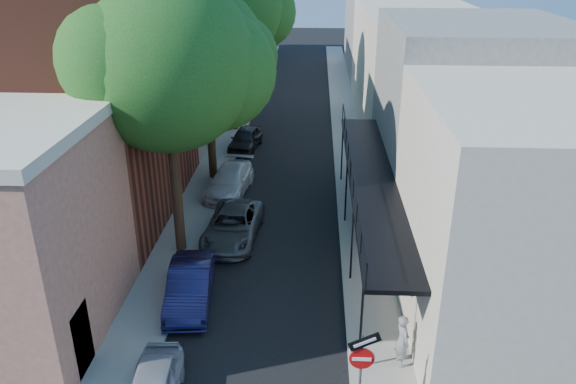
# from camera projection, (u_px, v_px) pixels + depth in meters

# --- Properties ---
(road_surface) EXTENTS (6.00, 64.00, 0.01)m
(road_surface) POSITION_uv_depth(u_px,v_px,m) (291.00, 119.00, 42.14)
(road_surface) COLOR black
(road_surface) RESTS_ON ground
(sidewalk_left) EXTENTS (2.00, 64.00, 0.12)m
(sidewalk_left) POSITION_uv_depth(u_px,v_px,m) (238.00, 117.00, 42.30)
(sidewalk_left) COLOR gray
(sidewalk_left) RESTS_ON ground
(sidewalk_right) EXTENTS (2.00, 64.00, 0.12)m
(sidewalk_right) POSITION_uv_depth(u_px,v_px,m) (345.00, 119.00, 41.93)
(sidewalk_right) COLOR gray
(sidewalk_right) RESTS_ON ground
(buildings_left) EXTENTS (10.10, 59.10, 12.00)m
(buildings_left) POSITION_uv_depth(u_px,v_px,m) (159.00, 54.00, 39.43)
(buildings_left) COLOR tan
(buildings_left) RESTS_ON ground
(buildings_right) EXTENTS (9.80, 55.00, 10.00)m
(buildings_right) POSITION_uv_depth(u_px,v_px,m) (418.00, 62.00, 39.46)
(buildings_right) COLOR beige
(buildings_right) RESTS_ON ground
(sign_post) EXTENTS (0.89, 0.17, 2.99)m
(sign_post) POSITION_uv_depth(u_px,v_px,m) (362.00, 362.00, 14.66)
(sign_post) COLOR #595B60
(sign_post) RESTS_ON ground
(oak_near) EXTENTS (7.48, 6.80, 11.42)m
(oak_near) POSITION_uv_depth(u_px,v_px,m) (179.00, 65.00, 21.08)
(oak_near) COLOR #322314
(oak_near) RESTS_ON ground
(oak_mid) EXTENTS (6.60, 6.00, 10.20)m
(oak_mid) POSITION_uv_depth(u_px,v_px,m) (214.00, 50.00, 28.69)
(oak_mid) COLOR #322314
(oak_mid) RESTS_ON ground
(oak_far) EXTENTS (7.70, 7.00, 11.90)m
(oak_far) POSITION_uv_depth(u_px,v_px,m) (238.00, 7.00, 36.45)
(oak_far) COLOR #322314
(oak_far) RESTS_ON ground
(parked_car_b) EXTENTS (1.90, 4.40, 1.41)m
(parked_car_b) POSITION_uv_depth(u_px,v_px,m) (190.00, 286.00, 20.32)
(parked_car_b) COLOR #141541
(parked_car_b) RESTS_ON ground
(parked_car_c) EXTENTS (2.49, 4.93, 1.34)m
(parked_car_c) POSITION_uv_depth(u_px,v_px,m) (233.00, 226.00, 24.71)
(parked_car_c) COLOR #4E5154
(parked_car_c) RESTS_ON ground
(parked_car_d) EXTENTS (2.38, 4.88, 1.37)m
(parked_car_d) POSITION_uv_depth(u_px,v_px,m) (230.00, 181.00, 29.37)
(parked_car_d) COLOR white
(parked_car_d) RESTS_ON ground
(parked_car_e) EXTENTS (2.12, 4.19, 1.37)m
(parked_car_e) POSITION_uv_depth(u_px,v_px,m) (245.00, 139.00, 35.66)
(parked_car_e) COLOR black
(parked_car_e) RESTS_ON ground
(pedestrian) EXTENTS (0.59, 0.73, 1.75)m
(pedestrian) POSITION_uv_depth(u_px,v_px,m) (402.00, 340.00, 17.06)
(pedestrian) COLOR gray
(pedestrian) RESTS_ON sidewalk_right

